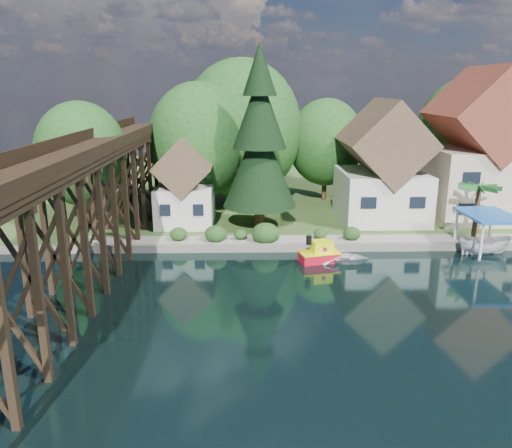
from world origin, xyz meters
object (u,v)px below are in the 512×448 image
object	(u,v)px
conifer	(260,142)
boat_white_a	(343,256)
house_center	(478,155)
boat_canopy	(486,237)
tugboat	(320,253)
palm_tree	(479,189)
shed	(185,188)
house_left	(382,170)
trestle_bridge	(96,193)

from	to	relation	value
conifer	boat_white_a	size ratio (longest dim) A/B	4.05
house_center	boat_canopy	bearing A→B (deg)	-108.43
house_center	tugboat	bearing A→B (deg)	-145.99
palm_tree	boat_white_a	bearing A→B (deg)	-159.77
shed	tugboat	xyz separation A→B (m)	(10.88, -8.88, -3.19)
house_center	boat_white_a	xyz separation A→B (m)	(-14.38, -10.85, -6.02)
house_left	palm_tree	distance (m)	8.75
conifer	boat_canopy	world-z (taller)	conifer
tugboat	boat_canopy	size ratio (longest dim) A/B	0.63
tugboat	boat_white_a	size ratio (longest dim) A/B	0.83
boat_white_a	boat_canopy	size ratio (longest dim) A/B	0.76
shed	boat_white_a	xyz separation A→B (m)	(12.62, -8.85, -3.43)
palm_tree	trestle_bridge	bearing A→B (deg)	-170.74
trestle_bridge	conifer	bearing A→B (deg)	35.56
house_left	boat_canopy	size ratio (longest dim) A/B	2.18
house_center	palm_tree	bearing A→B (deg)	-112.45
conifer	palm_tree	distance (m)	18.34
house_left	tugboat	world-z (taller)	house_left
house_center	shed	world-z (taller)	house_center
house_left	house_center	xyz separation A→B (m)	(9.00, 0.50, 1.28)
palm_tree	boat_white_a	distance (m)	13.12
house_left	tugboat	xyz separation A→B (m)	(-7.12, -10.38, -4.51)
trestle_bridge	shed	distance (m)	10.69
trestle_bridge	palm_tree	bearing A→B (deg)	9.26
tugboat	boat_canopy	bearing A→B (deg)	5.88
trestle_bridge	boat_canopy	xyz separation A→B (m)	(28.82, 1.78, -3.96)
boat_white_a	tugboat	bearing A→B (deg)	105.47
tugboat	boat_canopy	distance (m)	13.03
house_left	shed	size ratio (longest dim) A/B	1.40
house_left	boat_white_a	xyz separation A→B (m)	(-5.38, -10.35, -4.74)
conifer	tugboat	size ratio (longest dim) A/B	4.88
house_center	boat_white_a	distance (m)	19.00
trestle_bridge	house_center	size ratio (longest dim) A/B	3.18
palm_tree	tugboat	world-z (taller)	palm_tree
shed	conifer	xyz separation A→B (m)	(6.64, -1.01, 4.18)
trestle_bridge	house_center	bearing A→B (deg)	19.49
shed	boat_white_a	world-z (taller)	shed
trestle_bridge	tugboat	xyz separation A→B (m)	(15.88, 0.45, -4.72)
house_left	conifer	distance (m)	11.99
house_center	palm_tree	size ratio (longest dim) A/B	2.99
palm_tree	boat_canopy	world-z (taller)	palm_tree
boat_white_a	palm_tree	bearing A→B (deg)	-55.09
house_center	boat_white_a	world-z (taller)	house_center
trestle_bridge	palm_tree	size ratio (longest dim) A/B	9.53
shed	conifer	bearing A→B (deg)	-8.65
conifer	tugboat	distance (m)	11.59
house_left	tugboat	distance (m)	13.37
shed	palm_tree	world-z (taller)	shed
house_left	palm_tree	size ratio (longest dim) A/B	2.38
house_left	conifer	bearing A→B (deg)	-167.54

